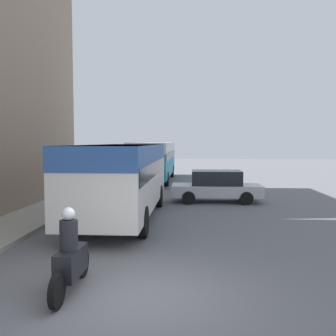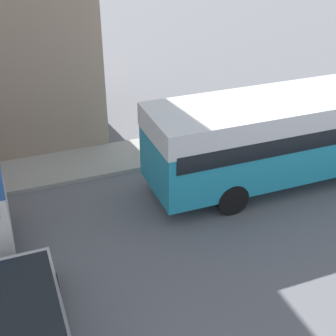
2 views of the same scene
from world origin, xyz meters
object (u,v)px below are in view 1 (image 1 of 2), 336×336
Objects in this scene: bus_lead at (122,171)px; car_crossing at (216,186)px; motorcycle_behind_lead at (70,258)px; bus_following at (154,156)px.

car_crossing is (3.92, 4.43, -1.08)m from bus_lead.
car_crossing is at bearing 48.49° from bus_lead.
bus_lead reaches higher than motorcycle_behind_lead.
bus_lead is 6.01m from car_crossing.
bus_lead is 4.07× the size of motorcycle_behind_lead.
car_crossing is (4.15, -9.76, -1.12)m from bus_following.
bus_following is 4.88× the size of motorcycle_behind_lead.
bus_following is (-0.24, 14.18, 0.04)m from bus_lead.
bus_following is 21.36m from motorcycle_behind_lead.
bus_lead is at bearing -89.05° from bus_following.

